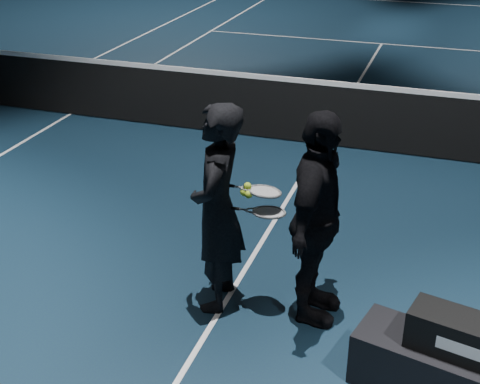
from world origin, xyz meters
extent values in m
plane|color=#0E1E33|center=(0.00, 0.00, 0.00)|extent=(36.00, 36.00, 0.00)
cube|color=black|center=(0.00, 0.00, 0.45)|extent=(12.80, 0.02, 0.86)
cube|color=white|center=(0.00, 0.00, 0.92)|extent=(12.80, 0.03, 0.07)
cube|color=black|center=(2.01, -4.70, 0.22)|extent=(1.55, 0.82, 0.44)
cube|color=black|center=(2.01, -4.70, 0.59)|extent=(0.79, 0.48, 0.30)
cube|color=white|center=(2.01, -4.86, 0.59)|extent=(0.34, 0.08, 0.10)
imported|color=black|center=(-0.06, -4.07, 0.95)|extent=(0.53, 0.74, 1.90)
imported|color=black|center=(0.78, -3.99, 0.95)|extent=(0.49, 1.12, 1.90)
camera|label=1|loc=(1.73, -8.81, 3.58)|focal=50.00mm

